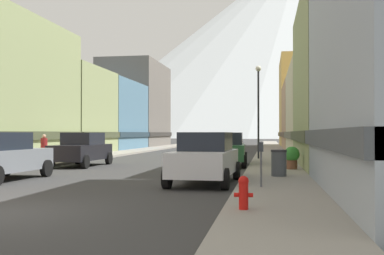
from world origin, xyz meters
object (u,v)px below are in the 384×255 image
object	(u,v)px
streetlamp_right	(258,98)
fire_hydrant_near	(244,191)
car_driving_0	(222,142)
parking_meter_near	(261,158)
car_left_1	(82,149)
pedestrian_0	(44,149)
car_left_0	(0,156)
car_driving_1	(234,140)
car_right_0	(205,158)
trash_bin_right	(279,163)
potted_plant_0	(292,156)
car_right_1	(227,149)

from	to	relation	value
streetlamp_right	fire_hydrant_near	bearing A→B (deg)	-89.71
car_driving_0	parking_meter_near	distance (m)	30.90
car_left_1	pedestrian_0	bearing A→B (deg)	166.26
car_left_1	fire_hydrant_near	distance (m)	16.38
car_left_0	car_driving_1	size ratio (longest dim) A/B	1.02
car_right_0	pedestrian_0	world-z (taller)	car_right_0
car_left_0	trash_bin_right	distance (m)	10.32
potted_plant_0	car_right_0	bearing A→B (deg)	-121.93
car_right_0	car_driving_0	size ratio (longest dim) A/B	1.02
car_left_0	pedestrian_0	distance (m)	8.54
car_right_1	pedestrian_0	world-z (taller)	car_right_1
parking_meter_near	trash_bin_right	bearing A→B (deg)	80.41
car_right_0	car_driving_1	size ratio (longest dim) A/B	1.02
car_right_0	car_driving_0	bearing A→B (deg)	94.40
car_driving_1	streetlamp_right	world-z (taller)	streetlamp_right
car_right_0	car_driving_0	xyz separation A→B (m)	(-2.20, 28.65, 0.00)
fire_hydrant_near	trash_bin_right	bearing A→B (deg)	83.37
parking_meter_near	potted_plant_0	world-z (taller)	parking_meter_near
car_right_0	car_driving_0	world-z (taller)	same
car_left_0	pedestrian_0	xyz separation A→B (m)	(-2.45, 8.18, -0.05)
parking_meter_near	car_left_1	bearing A→B (deg)	135.69
potted_plant_0	car_driving_0	bearing A→B (deg)	102.93
car_right_1	potted_plant_0	bearing A→B (deg)	-48.81
car_driving_0	fire_hydrant_near	bearing A→B (deg)	-83.69
car_right_1	trash_bin_right	world-z (taller)	car_right_1
car_driving_1	pedestrian_0	size ratio (longest dim) A/B	2.87
car_right_0	car_left_0	bearing A→B (deg)	-178.33
car_right_0	car_driving_1	bearing A→B (deg)	92.85
pedestrian_0	car_driving_1	bearing A→B (deg)	77.79
parking_meter_near	pedestrian_0	bearing A→B (deg)	140.41
car_left_1	potted_plant_0	bearing A→B (deg)	-11.66
pedestrian_0	car_left_0	bearing A→B (deg)	-73.35
parking_meter_near	potted_plant_0	size ratio (longest dim) A/B	1.33
car_right_0	car_driving_1	xyz separation A→B (m)	(-2.20, 44.25, 0.00)
car_driving_0	trash_bin_right	world-z (taller)	car_driving_0
parking_meter_near	potted_plant_0	distance (m)	7.21
car_right_1	car_left_0	bearing A→B (deg)	-130.14
car_left_1	trash_bin_right	world-z (taller)	car_left_1
car_left_0	car_driving_0	distance (m)	29.38
car_right_0	fire_hydrant_near	xyz separation A→B (m)	(1.65, -6.15, -0.37)
car_left_1	car_driving_1	world-z (taller)	same
car_left_0	car_driving_1	bearing A→B (deg)	83.07
car_driving_1	parking_meter_near	world-z (taller)	car_driving_1
car_right_1	potted_plant_0	xyz separation A→B (m)	(3.20, -3.66, -0.19)
car_right_0	streetlamp_right	size ratio (longest dim) A/B	0.76
streetlamp_right	car_left_1	bearing A→B (deg)	-145.92
car_left_1	car_driving_0	xyz separation A→B (m)	(5.40, 21.29, 0.00)
streetlamp_right	parking_meter_near	bearing A→B (deg)	-88.52
fire_hydrant_near	parking_meter_near	distance (m)	4.23
car_right_0	parking_meter_near	bearing A→B (deg)	-45.22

